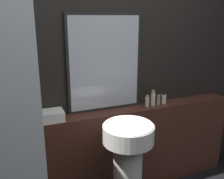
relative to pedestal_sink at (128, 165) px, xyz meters
name	(u,v)px	position (x,y,z in m)	size (l,w,h in m)	color
wall_back	(112,72)	(0.10, 0.57, 0.67)	(8.00, 0.06, 2.50)	black
vanity_counter	(117,152)	(0.10, 0.44, -0.13)	(2.60, 0.20, 0.89)	#422319
pedestal_sink	(128,165)	(0.00, 0.00, 0.00)	(0.41, 0.41, 0.95)	silver
mirror	(105,63)	(0.00, 0.52, 0.77)	(0.73, 0.03, 0.91)	black
towel_stack	(51,116)	(-0.54, 0.44, 0.36)	(0.22, 0.17, 0.09)	white
shampoo_bottle	(147,101)	(0.43, 0.44, 0.37)	(0.04, 0.04, 0.12)	beige
conditioner_bottle	(153,99)	(0.49, 0.44, 0.39)	(0.05, 0.05, 0.16)	beige
lotion_bottle	(158,99)	(0.56, 0.44, 0.38)	(0.04, 0.04, 0.13)	gray
body_wash_bottle	(164,98)	(0.62, 0.44, 0.37)	(0.05, 0.05, 0.12)	beige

